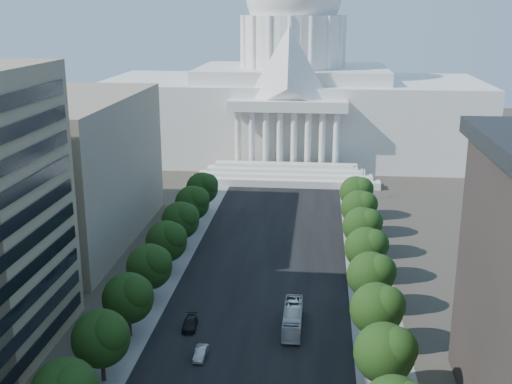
% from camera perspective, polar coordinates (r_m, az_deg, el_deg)
% --- Properties ---
extents(road_asphalt, '(30.00, 260.00, 0.01)m').
position_cam_1_polar(road_asphalt, '(123.43, 1.00, -6.40)').
color(road_asphalt, black).
rests_on(road_asphalt, ground).
extents(sidewalk_left, '(8.00, 260.00, 0.02)m').
position_cam_1_polar(sidewalk_left, '(126.29, -7.67, -6.01)').
color(sidewalk_left, gray).
rests_on(sidewalk_left, ground).
extents(sidewalk_right, '(8.00, 260.00, 0.02)m').
position_cam_1_polar(sidewalk_right, '(123.45, 9.88, -6.64)').
color(sidewalk_right, gray).
rests_on(sidewalk_right, ground).
extents(capitol, '(120.00, 56.00, 73.00)m').
position_cam_1_polar(capitol, '(210.56, 3.22, 8.61)').
color(capitol, white).
rests_on(capitol, ground).
extents(office_block_left_far, '(38.00, 52.00, 30.00)m').
position_cam_1_polar(office_block_left_far, '(140.09, -18.58, 1.94)').
color(office_block_left_far, gray).
rests_on(office_block_left_far, ground).
extents(tree_l_d, '(7.79, 7.60, 9.97)m').
position_cam_1_polar(tree_l_d, '(86.57, -13.46, -12.44)').
color(tree_l_d, '#33261C').
rests_on(tree_l_d, ground).
extents(tree_l_e, '(7.79, 7.60, 9.97)m').
position_cam_1_polar(tree_l_e, '(96.72, -11.15, -9.13)').
color(tree_l_e, '#33261C').
rests_on(tree_l_e, ground).
extents(tree_l_f, '(7.79, 7.60, 9.97)m').
position_cam_1_polar(tree_l_f, '(107.25, -9.32, -6.45)').
color(tree_l_f, '#33261C').
rests_on(tree_l_f, ground).
extents(tree_l_g, '(7.79, 7.60, 9.97)m').
position_cam_1_polar(tree_l_g, '(118.07, -7.83, -4.26)').
color(tree_l_g, '#33261C').
rests_on(tree_l_g, ground).
extents(tree_l_h, '(7.79, 7.60, 9.97)m').
position_cam_1_polar(tree_l_h, '(129.09, -6.61, -2.43)').
color(tree_l_h, '#33261C').
rests_on(tree_l_h, ground).
extents(tree_l_i, '(7.79, 7.60, 9.97)m').
position_cam_1_polar(tree_l_i, '(140.28, -5.58, -0.89)').
color(tree_l_i, '#33261C').
rests_on(tree_l_i, ground).
extents(tree_l_j, '(7.79, 7.60, 9.97)m').
position_cam_1_polar(tree_l_j, '(151.59, -4.70, 0.42)').
color(tree_l_j, '#33261C').
rests_on(tree_l_j, ground).
extents(tree_r_d, '(7.79, 7.60, 9.97)m').
position_cam_1_polar(tree_r_d, '(82.73, 11.58, -13.74)').
color(tree_r_d, '#33261C').
rests_on(tree_r_d, ground).
extents(tree_r_e, '(7.79, 7.60, 9.97)m').
position_cam_1_polar(tree_r_e, '(93.30, 10.89, -10.09)').
color(tree_r_e, '#33261C').
rests_on(tree_r_e, ground).
extents(tree_r_f, '(7.79, 7.60, 9.97)m').
position_cam_1_polar(tree_r_f, '(104.18, 10.34, -7.20)').
color(tree_r_f, '#33261C').
rests_on(tree_r_f, ground).
extents(tree_r_g, '(7.79, 7.60, 9.97)m').
position_cam_1_polar(tree_r_g, '(115.29, 9.91, -4.86)').
color(tree_r_g, '#33261C').
rests_on(tree_r_g, ground).
extents(tree_r_h, '(7.79, 7.60, 9.97)m').
position_cam_1_polar(tree_r_h, '(126.55, 9.55, -2.93)').
color(tree_r_h, '#33261C').
rests_on(tree_r_h, ground).
extents(tree_r_i, '(7.79, 7.60, 9.97)m').
position_cam_1_polar(tree_r_i, '(137.94, 9.26, -1.32)').
color(tree_r_i, '#33261C').
rests_on(tree_r_i, ground).
extents(tree_r_j, '(7.79, 7.60, 9.97)m').
position_cam_1_polar(tree_r_j, '(149.43, 9.01, 0.05)').
color(tree_r_j, '#33261C').
rests_on(tree_r_j, ground).
extents(streetlight_c, '(2.61, 0.44, 9.00)m').
position_cam_1_polar(streetlight_c, '(93.92, 11.82, -10.40)').
color(streetlight_c, gray).
rests_on(streetlight_c, ground).
extents(streetlight_d, '(2.61, 0.44, 9.00)m').
position_cam_1_polar(streetlight_d, '(116.75, 10.62, -4.96)').
color(streetlight_d, gray).
rests_on(streetlight_d, ground).
extents(streetlight_e, '(2.61, 0.44, 9.00)m').
position_cam_1_polar(streetlight_e, '(140.33, 9.83, -1.32)').
color(streetlight_e, gray).
rests_on(streetlight_e, ground).
extents(streetlight_f, '(2.61, 0.44, 9.00)m').
position_cam_1_polar(streetlight_f, '(164.33, 9.28, 1.27)').
color(streetlight_f, gray).
rests_on(streetlight_f, ground).
extents(car_silver, '(1.57, 4.30, 1.41)m').
position_cam_1_polar(car_silver, '(92.59, -4.94, -14.09)').
color(car_silver, '#97999E').
rests_on(car_silver, ground).
extents(car_dark_b, '(2.34, 5.12, 1.45)m').
position_cam_1_polar(car_dark_b, '(100.38, -5.89, -11.56)').
color(car_dark_b, black).
rests_on(car_dark_b, ground).
extents(city_bus, '(2.74, 11.65, 3.24)m').
position_cam_1_polar(city_bus, '(99.64, 3.27, -11.14)').
color(city_bus, silver).
rests_on(city_bus, ground).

